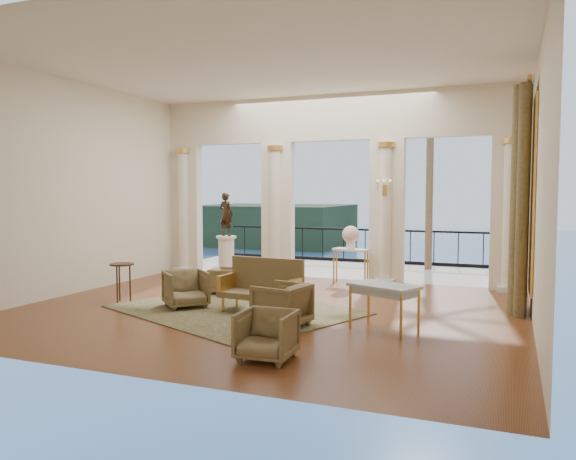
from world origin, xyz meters
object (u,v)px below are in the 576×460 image
at_px(armchair_c, 282,303).
at_px(armchair_d, 225,279).
at_px(game_table, 384,289).
at_px(pedestal, 226,256).
at_px(armchair_a, 186,287).
at_px(statue, 226,214).
at_px(settee, 263,286).
at_px(console_table, 351,254).
at_px(side_table, 122,269).
at_px(armchair_b, 267,333).

relative_size(armchair_c, armchair_d, 1.27).
height_order(game_table, pedestal, pedestal).
bearing_deg(armchair_a, statue, 60.36).
height_order(armchair_a, settee, settee).
relative_size(armchair_c, settee, 0.52).
bearing_deg(armchair_a, pedestal, 60.36).
relative_size(armchair_c, game_table, 0.65).
bearing_deg(statue, pedestal, -77.64).
bearing_deg(statue, console_table, -166.78).
bearing_deg(side_table, pedestal, 86.56).
bearing_deg(side_table, console_table, 48.07).
relative_size(armchair_b, side_table, 0.93).
relative_size(armchair_a, console_table, 0.84).
xyz_separation_m(pedestal, console_table, (3.31, 0.05, 0.18)).
height_order(console_table, side_table, console_table).
distance_m(armchair_a, armchair_c, 2.37).
bearing_deg(game_table, settee, -168.81).
bearing_deg(pedestal, statue, -90.00).
bearing_deg(game_table, armchair_c, -142.23).
distance_m(armchair_c, settee, 1.17).
distance_m(armchair_b, console_table, 6.39).
distance_m(armchair_c, game_table, 1.64).
bearing_deg(pedestal, game_table, -39.92).
bearing_deg(console_table, side_table, -115.28).
bearing_deg(armchair_a, console_table, 14.81).
xyz_separation_m(game_table, statue, (-5.02, 4.20, 0.93)).
relative_size(pedestal, console_table, 1.12).
bearing_deg(settee, pedestal, 130.97).
relative_size(armchair_b, statue, 0.64).
bearing_deg(game_table, armchair_b, -93.69).
height_order(armchair_a, armchair_b, armchair_a).
distance_m(armchair_b, game_table, 2.38).
xyz_separation_m(settee, statue, (-2.71, 3.70, 1.10)).
bearing_deg(console_table, pedestal, -162.49).
bearing_deg(armchair_c, console_table, -166.97).
bearing_deg(settee, armchair_b, -59.90).
height_order(armchair_d, settee, settee).
relative_size(settee, statue, 1.35).
xyz_separation_m(statue, console_table, (3.31, 0.05, -0.91)).
relative_size(armchair_c, statue, 0.70).
distance_m(armchair_a, console_table, 4.46).
distance_m(armchair_d, game_table, 4.25).
xyz_separation_m(armchair_a, pedestal, (-1.20, 3.86, 0.11)).
distance_m(armchair_a, statue, 4.22).
height_order(armchair_b, settee, settee).
distance_m(armchair_b, pedestal, 7.43).
bearing_deg(console_table, statue, -162.49).
xyz_separation_m(armchair_c, console_table, (-0.14, 4.65, 0.28)).
bearing_deg(settee, armchair_c, -45.71).
distance_m(settee, statue, 4.71).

